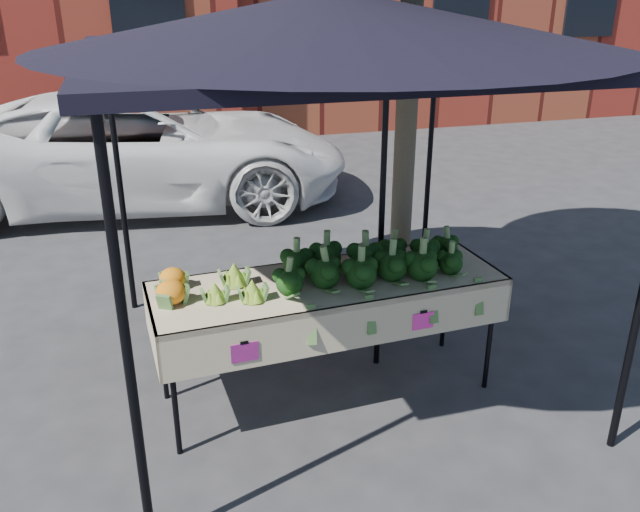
{
  "coord_description": "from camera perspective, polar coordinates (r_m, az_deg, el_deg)",
  "views": [
    {
      "loc": [
        -1.04,
        -3.87,
        2.76
      ],
      "look_at": [
        0.16,
        0.19,
        1.0
      ],
      "focal_mm": 36.7,
      "sensor_mm": 36.0,
      "label": 1
    }
  ],
  "objects": [
    {
      "name": "table",
      "position": [
        4.65,
        0.7,
        -7.19
      ],
      "size": [
        2.44,
        0.92,
        0.9
      ],
      "color": "#C1B48D",
      "rests_on": "ground"
    },
    {
      "name": "ground",
      "position": [
        4.86,
        -1.23,
        -11.99
      ],
      "size": [
        90.0,
        90.0,
        0.0
      ],
      "primitive_type": "plane",
      "color": "#2B2B2D"
    },
    {
      "name": "romanesco_cluster",
      "position": [
        4.26,
        -7.79,
        -2.07
      ],
      "size": [
        0.43,
        0.47,
        0.2
      ],
      "primitive_type": "ellipsoid",
      "color": "#9EAD2F",
      "rests_on": "table"
    },
    {
      "name": "broccoli_heap",
      "position": [
        4.51,
        4.59,
        -0.05
      ],
      "size": [
        1.46,
        0.56,
        0.25
      ],
      "primitive_type": "ellipsoid",
      "color": "black",
      "rests_on": "table"
    },
    {
      "name": "canopy",
      "position": [
        4.64,
        1.06,
        5.15
      ],
      "size": [
        3.16,
        3.16,
        2.74
      ],
      "primitive_type": null,
      "color": "black",
      "rests_on": "ground"
    },
    {
      "name": "cauliflower_pair",
      "position": [
        4.3,
        -12.82,
        -2.31
      ],
      "size": [
        0.23,
        0.43,
        0.18
      ],
      "primitive_type": "ellipsoid",
      "color": "orange",
      "rests_on": "table"
    },
    {
      "name": "street_tree",
      "position": [
        5.03,
        7.89,
        18.39
      ],
      "size": [
        2.44,
        2.44,
        4.82
      ],
      "primitive_type": null,
      "color": "#1E4C14",
      "rests_on": "ground"
    }
  ]
}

